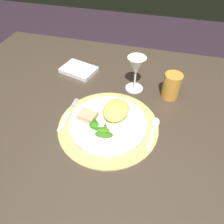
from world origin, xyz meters
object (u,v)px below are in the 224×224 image
object	(u,v)px
napkin	(79,70)
amber_tumbler	(172,86)
dining_table	(107,140)
wine_glass	(136,68)
spoon	(154,127)
fork	(68,116)
dinner_plate	(108,124)

from	to	relation	value
napkin	amber_tumbler	distance (m)	0.41
dining_table	wine_glass	size ratio (longest dim) A/B	9.88
spoon	wine_glass	bearing A→B (deg)	118.18
napkin	amber_tumbler	xyz separation A→B (m)	(0.40, -0.07, 0.04)
spoon	wine_glass	distance (m)	0.24
fork	amber_tumbler	distance (m)	0.40
dining_table	fork	xyz separation A→B (m)	(-0.14, -0.02, 0.12)
napkin	amber_tumbler	bearing A→B (deg)	-9.24
dining_table	spoon	bearing A→B (deg)	2.06
fork	napkin	size ratio (longest dim) A/B	1.11
napkin	dining_table	bearing A→B (deg)	-51.60
spoon	napkin	xyz separation A→B (m)	(-0.37, 0.25, 0.00)
fork	amber_tumbler	world-z (taller)	amber_tumbler
napkin	wine_glass	size ratio (longest dim) A/B	1.04
spoon	napkin	size ratio (longest dim) A/B	0.96
wine_glass	amber_tumbler	xyz separation A→B (m)	(0.14, -0.01, -0.05)
spoon	wine_glass	world-z (taller)	wine_glass
wine_glass	fork	bearing A→B (deg)	-132.00
fork	dinner_plate	bearing A→B (deg)	-1.06
dining_table	dinner_plate	xyz separation A→B (m)	(0.01, -0.02, 0.13)
dining_table	napkin	world-z (taller)	napkin
dinner_plate	amber_tumbler	size ratio (longest dim) A/B	2.59
dining_table	fork	size ratio (longest dim) A/B	8.60
fork	wine_glass	bearing A→B (deg)	48.00
fork	spoon	size ratio (longest dim) A/B	1.15
dining_table	wine_glass	xyz separation A→B (m)	(0.06, 0.20, 0.21)
napkin	fork	bearing A→B (deg)	-76.81
dining_table	amber_tumbler	bearing A→B (deg)	43.23
dining_table	napkin	xyz separation A→B (m)	(-0.20, 0.26, 0.12)
dining_table	napkin	distance (m)	0.35
dining_table	wine_glass	world-z (taller)	wine_glass
fork	amber_tumbler	bearing A→B (deg)	31.59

